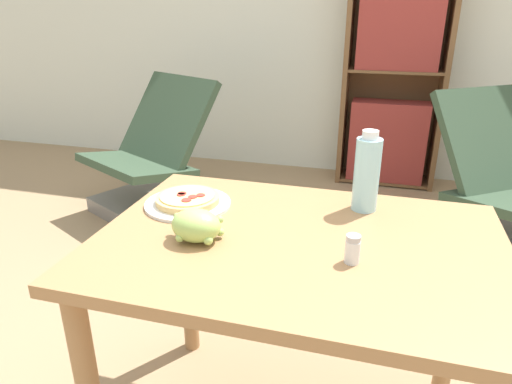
% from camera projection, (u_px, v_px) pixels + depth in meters
% --- Properties ---
extents(wall_back, '(8.00, 0.05, 2.60)m').
position_uv_depth(wall_back, '(362.00, 8.00, 3.44)').
color(wall_back, silver).
rests_on(wall_back, ground_plane).
extents(dining_table, '(1.09, 0.76, 0.74)m').
position_uv_depth(dining_table, '(297.00, 275.00, 1.26)').
color(dining_table, '#A37549').
rests_on(dining_table, ground_plane).
extents(pizza_on_plate, '(0.27, 0.27, 0.04)m').
position_uv_depth(pizza_on_plate, '(188.00, 201.00, 1.42)').
color(pizza_on_plate, white).
rests_on(pizza_on_plate, dining_table).
extents(grape_bunch, '(0.14, 0.10, 0.09)m').
position_uv_depth(grape_bunch, '(197.00, 226.00, 1.20)').
color(grape_bunch, '#A8CC66').
rests_on(grape_bunch, dining_table).
extents(drink_bottle, '(0.08, 0.08, 0.25)m').
position_uv_depth(drink_bottle, '(367.00, 173.00, 1.36)').
color(drink_bottle, '#A3DBEA').
rests_on(drink_bottle, dining_table).
extents(salt_shaker, '(0.04, 0.04, 0.07)m').
position_uv_depth(salt_shaker, '(353.00, 249.00, 1.10)').
color(salt_shaker, white).
rests_on(salt_shaker, dining_table).
extents(lounge_chair_near, '(0.90, 0.98, 0.88)m').
position_uv_depth(lounge_chair_near, '(151.00, 171.00, 3.07)').
color(lounge_chair_near, slate).
rests_on(lounge_chair_near, ground_plane).
extents(lounge_chair_far, '(0.94, 1.01, 0.88)m').
position_uv_depth(lounge_chair_far, '(506.00, 201.00, 2.59)').
color(lounge_chair_far, slate).
rests_on(lounge_chair_far, ground_plane).
extents(bookshelf, '(0.74, 0.31, 1.75)m').
position_uv_depth(bookshelf, '(394.00, 81.00, 3.40)').
color(bookshelf, brown).
rests_on(bookshelf, ground_plane).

